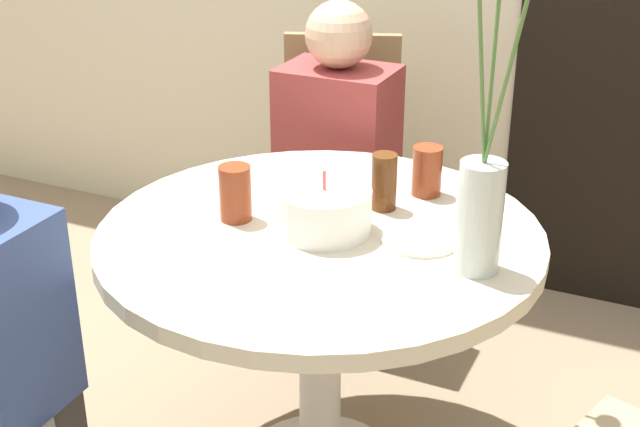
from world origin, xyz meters
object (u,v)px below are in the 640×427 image
at_px(person_boy, 337,183).
at_px(birthday_cake, 324,211).
at_px(drink_glass_1, 384,182).
at_px(side_plate, 420,239).
at_px(chair_right_flank, 340,160).
at_px(drink_glass_0, 427,171).
at_px(drink_glass_2, 235,193).
at_px(flower_vase, 484,168).

bearing_deg(person_boy, birthday_cake, -68.47).
bearing_deg(drink_glass_1, side_plate, -43.50).
height_order(chair_right_flank, drink_glass_0, chair_right_flank).
relative_size(side_plate, person_boy, 0.16).
xyz_separation_m(drink_glass_0, drink_glass_2, (-0.35, -0.33, 0.00)).
relative_size(birthday_cake, drink_glass_2, 1.63).
height_order(drink_glass_0, person_boy, person_boy).
relative_size(drink_glass_0, drink_glass_2, 0.94).
bearing_deg(chair_right_flank, side_plate, -76.78).
xyz_separation_m(chair_right_flank, flower_vase, (0.70, -0.90, 0.42)).
bearing_deg(drink_glass_0, person_boy, 135.56).
relative_size(birthday_cake, flower_vase, 0.27).
relative_size(birthday_cake, person_boy, 0.20).
xyz_separation_m(chair_right_flank, birthday_cake, (0.34, -0.86, 0.24)).
relative_size(chair_right_flank, person_boy, 0.85).
bearing_deg(drink_glass_2, flower_vase, -1.18).
bearing_deg(flower_vase, drink_glass_2, 178.82).
bearing_deg(chair_right_flank, drink_glass_0, -70.41).
height_order(drink_glass_0, drink_glass_2, drink_glass_2).
height_order(chair_right_flank, flower_vase, flower_vase).
bearing_deg(person_boy, drink_glass_0, -44.44).
relative_size(drink_glass_0, person_boy, 0.12).
relative_size(chair_right_flank, drink_glass_2, 6.96).
bearing_deg(drink_glass_1, birthday_cake, -112.98).
xyz_separation_m(drink_glass_0, person_boy, (-0.42, 0.41, -0.26)).
bearing_deg(flower_vase, drink_glass_0, 123.46).
xyz_separation_m(flower_vase, person_boy, (-0.64, 0.75, -0.43)).
relative_size(flower_vase, drink_glass_2, 5.97).
bearing_deg(drink_glass_2, drink_glass_0, 42.62).
xyz_separation_m(flower_vase, drink_glass_2, (-0.58, 0.01, -0.16)).
relative_size(chair_right_flank, drink_glass_1, 6.65).
xyz_separation_m(birthday_cake, flower_vase, (0.36, -0.04, 0.18)).
relative_size(flower_vase, side_plate, 4.47).
relative_size(drink_glass_2, person_boy, 0.12).
relative_size(drink_glass_1, drink_glass_2, 1.05).
distance_m(drink_glass_0, drink_glass_2, 0.48).
relative_size(birthday_cake, side_plate, 1.22).
height_order(chair_right_flank, person_boy, person_boy).
distance_m(side_plate, drink_glass_0, 0.27).
height_order(chair_right_flank, drink_glass_2, chair_right_flank).
distance_m(chair_right_flank, side_plate, 1.01).
distance_m(chair_right_flank, drink_glass_1, 0.84).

